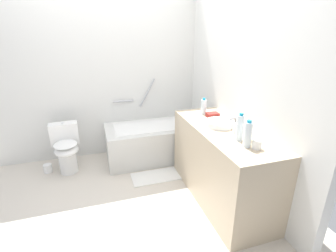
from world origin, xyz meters
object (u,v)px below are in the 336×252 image
(sink_faucet, at_px, (235,121))
(drinking_glass_0, at_px, (236,128))
(toilet, at_px, (66,148))
(water_bottle_2, at_px, (240,128))
(water_bottle_1, at_px, (204,107))
(sink_basin, at_px, (220,123))
(drinking_glass_1, at_px, (248,136))
(bath_mat, at_px, (157,176))
(toilet_paper_roll, at_px, (48,168))
(bathtub, at_px, (155,140))
(water_bottle_0, at_px, (248,135))
(drinking_glass_2, at_px, (257,144))
(amenity_basket, at_px, (213,115))

(sink_faucet, xyz_separation_m, drinking_glass_0, (-0.13, -0.22, 0.02))
(toilet, xyz_separation_m, water_bottle_2, (1.66, -1.43, 0.63))
(water_bottle_1, xyz_separation_m, water_bottle_2, (-0.02, -0.81, 0.03))
(sink_basin, bearing_deg, toilet, 147.93)
(drinking_glass_1, bearing_deg, toilet, 139.99)
(toilet, distance_m, bath_mat, 1.26)
(drinking_glass_1, distance_m, toilet_paper_roll, 2.63)
(bathtub, distance_m, water_bottle_0, 1.80)
(bathtub, xyz_separation_m, toilet, (-1.22, -0.04, 0.07))
(drinking_glass_1, height_order, drinking_glass_2, drinking_glass_1)
(toilet_paper_roll, bearing_deg, drinking_glass_1, -36.47)
(water_bottle_0, relative_size, drinking_glass_2, 3.04)
(water_bottle_1, distance_m, drinking_glass_0, 0.65)
(water_bottle_0, bearing_deg, drinking_glass_0, 75.27)
(drinking_glass_1, height_order, amenity_basket, drinking_glass_1)
(sink_faucet, xyz_separation_m, water_bottle_2, (-0.20, -0.39, 0.09))
(bathtub, xyz_separation_m, water_bottle_0, (0.42, -1.61, 0.69))
(sink_basin, height_order, amenity_basket, sink_basin)
(bathtub, distance_m, toilet_paper_roll, 1.51)
(sink_basin, height_order, water_bottle_0, water_bottle_0)
(drinking_glass_1, distance_m, amenity_basket, 0.70)
(bathtub, xyz_separation_m, water_bottle_2, (0.43, -1.47, 0.69))
(drinking_glass_2, bearing_deg, water_bottle_1, 91.47)
(water_bottle_0, bearing_deg, sink_faucet, 68.45)
(drinking_glass_2, bearing_deg, sink_faucet, 75.89)
(sink_basin, distance_m, toilet_paper_roll, 2.36)
(water_bottle_2, height_order, drinking_glass_1, water_bottle_2)
(sink_faucet, xyz_separation_m, bath_mat, (-0.75, 0.52, -0.86))
(bath_mat, xyz_separation_m, toilet_paper_roll, (-1.37, 0.55, 0.05))
(toilet, bearing_deg, drinking_glass_1, 44.56)
(water_bottle_2, xyz_separation_m, bath_mat, (-0.55, 0.91, -0.96))
(toilet, height_order, drinking_glass_2, drinking_glass_2)
(bathtub, xyz_separation_m, water_bottle_1, (0.46, -0.66, 0.66))
(water_bottle_1, distance_m, drinking_glass_1, 0.84)
(water_bottle_2, bearing_deg, water_bottle_0, -94.89)
(water_bottle_2, relative_size, drinking_glass_0, 2.78)
(water_bottle_0, bearing_deg, amenity_basket, 83.63)
(water_bottle_2, relative_size, drinking_glass_1, 2.94)
(water_bottle_1, height_order, amenity_basket, water_bottle_1)
(water_bottle_0, bearing_deg, bath_mat, 117.36)
(drinking_glass_1, bearing_deg, amenity_basket, 89.86)
(water_bottle_1, bearing_deg, drinking_glass_2, -88.53)
(drinking_glass_1, bearing_deg, water_bottle_2, 163.38)
(bath_mat, bearing_deg, water_bottle_0, -62.64)
(sink_faucet, relative_size, amenity_basket, 1.09)
(drinking_glass_1, bearing_deg, bath_mat, 124.14)
(drinking_glass_1, bearing_deg, drinking_glass_0, 92.96)
(drinking_glass_1, bearing_deg, sink_faucet, 73.96)
(water_bottle_0, bearing_deg, sink_basin, 87.18)
(toilet, xyz_separation_m, drinking_glass_1, (1.73, -1.46, 0.55))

